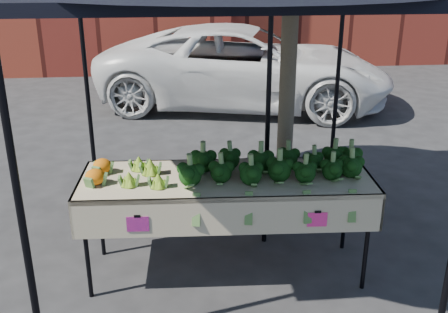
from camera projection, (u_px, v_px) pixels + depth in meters
ground at (216, 279)px, 4.51m from camera, size 90.00×90.00×0.00m
table at (226, 225)px, 4.48m from camera, size 2.43×0.90×0.90m
canopy at (228, 103)px, 4.66m from camera, size 3.16×3.16×2.74m
broccoli_heap at (273, 161)px, 4.34m from camera, size 1.57×0.54×0.23m
romanesco_cluster at (144, 168)px, 4.26m from camera, size 0.41×0.55×0.18m
cauliflower_pair at (99, 169)px, 4.26m from camera, size 0.21×0.41×0.16m
street_tree at (291, 8)px, 4.57m from camera, size 2.19×2.19×4.32m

